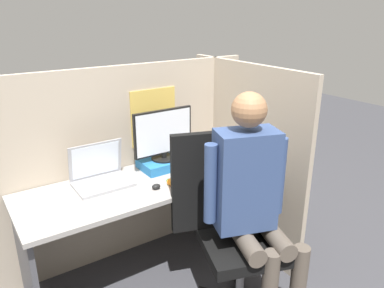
# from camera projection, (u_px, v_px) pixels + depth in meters

# --- Properties ---
(cubicle_panel_back) EXTENTS (2.09, 0.05, 1.42)m
(cubicle_panel_back) POSITION_uv_depth(u_px,v_px,m) (123.00, 164.00, 2.70)
(cubicle_panel_back) COLOR tan
(cubicle_panel_back) RESTS_ON ground
(cubicle_panel_right) EXTENTS (0.04, 1.22, 1.42)m
(cubicle_panel_right) POSITION_uv_depth(u_px,v_px,m) (244.00, 157.00, 2.83)
(cubicle_panel_right) COLOR tan
(cubicle_panel_right) RESTS_ON ground
(desk) EXTENTS (1.59, 0.60, 0.70)m
(desk) POSITION_uv_depth(u_px,v_px,m) (144.00, 204.00, 2.50)
(desk) COLOR #9E9993
(desk) RESTS_ON ground
(paper_box) EXTENTS (0.34, 0.23, 0.06)m
(paper_box) POSITION_uv_depth(u_px,v_px,m) (164.00, 163.00, 2.66)
(paper_box) COLOR #236BAD
(paper_box) RESTS_ON desk
(monitor) EXTENTS (0.45, 0.18, 0.36)m
(monitor) POSITION_uv_depth(u_px,v_px,m) (163.00, 135.00, 2.59)
(monitor) COLOR black
(monitor) RESTS_ON paper_box
(laptop) EXTENTS (0.35, 0.25, 0.27)m
(laptop) POSITION_uv_depth(u_px,v_px,m) (101.00, 176.00, 2.40)
(laptop) COLOR #99999E
(laptop) RESTS_ON desk
(mouse) EXTENTS (0.06, 0.04, 0.03)m
(mouse) POSITION_uv_depth(u_px,v_px,m) (156.00, 187.00, 2.34)
(mouse) COLOR black
(mouse) RESTS_ON desk
(stapler) EXTENTS (0.05, 0.15, 0.04)m
(stapler) POSITION_uv_depth(u_px,v_px,m) (233.00, 159.00, 2.76)
(stapler) COLOR #A31919
(stapler) RESTS_ON desk
(carrot_toy) EXTENTS (0.05, 0.12, 0.05)m
(carrot_toy) POSITION_uv_depth(u_px,v_px,m) (173.00, 184.00, 2.36)
(carrot_toy) COLOR orange
(carrot_toy) RESTS_ON desk
(office_chair) EXTENTS (0.59, 0.63, 1.10)m
(office_chair) POSITION_uv_depth(u_px,v_px,m) (226.00, 223.00, 2.26)
(office_chair) COLOR black
(office_chair) RESTS_ON ground
(person) EXTENTS (0.46, 0.49, 1.37)m
(person) POSITION_uv_depth(u_px,v_px,m) (253.00, 195.00, 2.09)
(person) COLOR brown
(person) RESTS_ON ground
(coffee_mug) EXTENTS (0.09, 0.09, 0.10)m
(coffee_mug) POSITION_uv_depth(u_px,v_px,m) (199.00, 149.00, 2.87)
(coffee_mug) COLOR #232328
(coffee_mug) RESTS_ON desk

